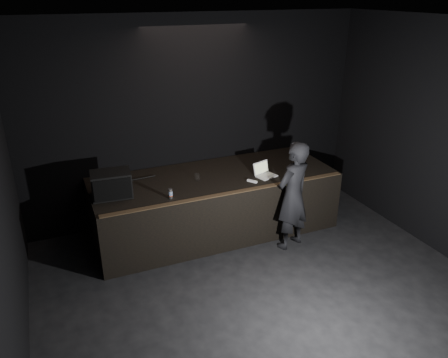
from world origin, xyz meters
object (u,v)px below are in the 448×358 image
stage_riser (214,203)px  person (293,196)px  stage_monitor (111,184)px  laptop (264,172)px  beer_can (170,194)px

stage_riser → person: size_ratio=2.27×
person → stage_monitor: bearing=-37.6°
laptop → person: size_ratio=0.22×
stage_monitor → beer_can: 0.88m
beer_can → stage_riser: bearing=30.3°
stage_monitor → person: 2.75m
laptop → beer_can: laptop is taller
stage_riser → beer_can: size_ratio=26.90×
stage_riser → stage_monitor: 1.81m
stage_monitor → person: person is taller
stage_monitor → stage_riser: bearing=8.8°
laptop → beer_can: size_ratio=2.59×
stage_monitor → laptop: size_ratio=1.56×
stage_riser → beer_can: bearing=-149.7°
stage_monitor → beer_can: (0.77, -0.41, -0.12)m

